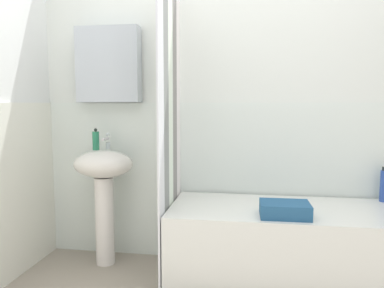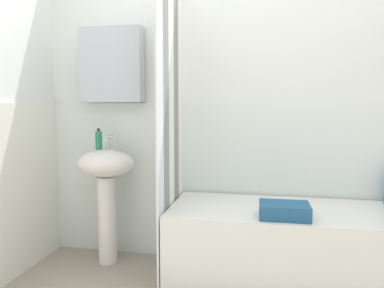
{
  "view_description": "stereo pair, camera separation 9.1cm",
  "coord_description": "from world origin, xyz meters",
  "px_view_note": "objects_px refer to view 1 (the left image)",
  "views": [
    {
      "loc": [
        0.03,
        -1.51,
        1.18
      ],
      "look_at": [
        -0.33,
        0.81,
        0.94
      ],
      "focal_mm": 34.58,
      "sensor_mm": 36.0,
      "label": 1
    },
    {
      "loc": [
        0.12,
        -1.49,
        1.18
      ],
      "look_at": [
        -0.33,
        0.81,
        0.94
      ],
      "focal_mm": 34.58,
      "sensor_mm": 36.0,
      "label": 2
    }
  ],
  "objects_px": {
    "sink": "(104,181)",
    "towel_folded": "(285,209)",
    "lotion_bottle": "(384,185)",
    "soap_dispenser": "(96,140)",
    "bathtub": "(296,247)"
  },
  "relations": [
    {
      "from": "sink",
      "to": "towel_folded",
      "type": "xyz_separation_m",
      "value": [
        1.27,
        -0.34,
        -0.06
      ]
    },
    {
      "from": "sink",
      "to": "towel_folded",
      "type": "relative_size",
      "value": 2.93
    },
    {
      "from": "lotion_bottle",
      "to": "soap_dispenser",
      "type": "bearing_deg",
      "value": -177.23
    },
    {
      "from": "lotion_bottle",
      "to": "sink",
      "type": "bearing_deg",
      "value": -176.45
    },
    {
      "from": "soap_dispenser",
      "to": "sink",
      "type": "bearing_deg",
      "value": -20.64
    },
    {
      "from": "soap_dispenser",
      "to": "towel_folded",
      "type": "xyz_separation_m",
      "value": [
        1.33,
        -0.36,
        -0.36
      ]
    },
    {
      "from": "soap_dispenser",
      "to": "bathtub",
      "type": "xyz_separation_m",
      "value": [
        1.43,
        -0.17,
        -0.66
      ]
    },
    {
      "from": "sink",
      "to": "towel_folded",
      "type": "distance_m",
      "value": 1.31
    },
    {
      "from": "soap_dispenser",
      "to": "lotion_bottle",
      "type": "relative_size",
      "value": 0.67
    },
    {
      "from": "sink",
      "to": "bathtub",
      "type": "xyz_separation_m",
      "value": [
        1.36,
        -0.14,
        -0.36
      ]
    },
    {
      "from": "soap_dispenser",
      "to": "lotion_bottle",
      "type": "distance_m",
      "value": 2.06
    },
    {
      "from": "bathtub",
      "to": "sink",
      "type": "bearing_deg",
      "value": 173.97
    },
    {
      "from": "soap_dispenser",
      "to": "bathtub",
      "type": "height_order",
      "value": "soap_dispenser"
    },
    {
      "from": "sink",
      "to": "soap_dispenser",
      "type": "xyz_separation_m",
      "value": [
        -0.06,
        0.02,
        0.3
      ]
    },
    {
      "from": "sink",
      "to": "lotion_bottle",
      "type": "xyz_separation_m",
      "value": [
        1.97,
        0.12,
        0.01
      ]
    }
  ]
}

